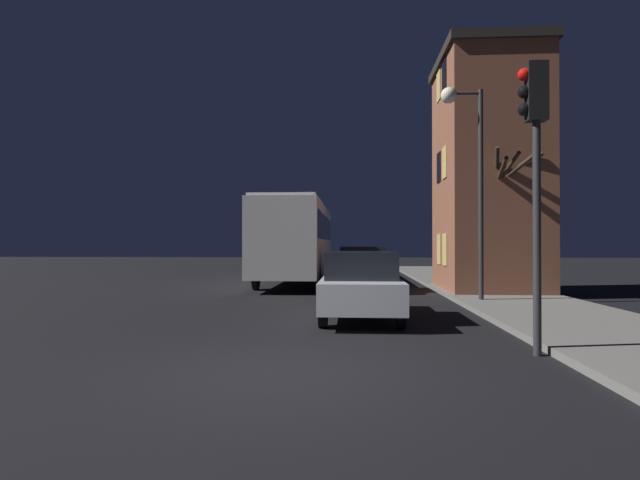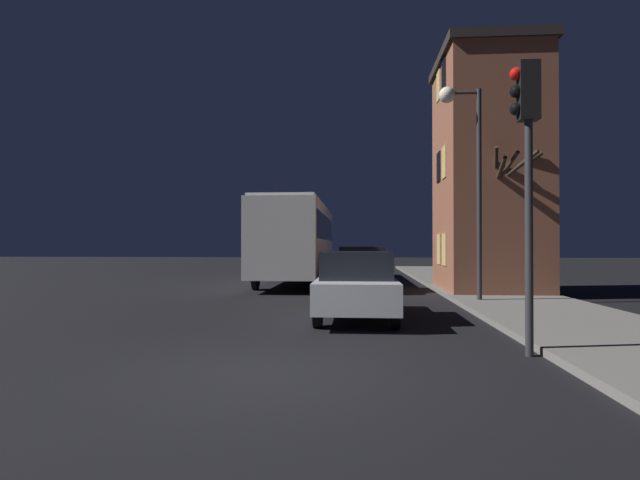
% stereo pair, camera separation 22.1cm
% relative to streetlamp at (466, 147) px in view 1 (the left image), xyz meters
% --- Properties ---
extents(ground_plane, '(120.00, 120.00, 0.00)m').
position_rel_streetlamp_xyz_m(ground_plane, '(-4.22, -7.88, -4.50)').
color(ground_plane, black).
extents(brick_building, '(3.44, 4.57, 8.31)m').
position_rel_streetlamp_xyz_m(brick_building, '(1.53, 3.44, -0.20)').
color(brick_building, brown).
rests_on(brick_building, sidewalk).
extents(streetlamp, '(1.20, 0.46, 6.11)m').
position_rel_streetlamp_xyz_m(streetlamp, '(0.00, 0.00, 0.00)').
color(streetlamp, '#28282B').
rests_on(streetlamp, sidewalk).
extents(traffic_light, '(0.43, 0.24, 4.49)m').
position_rel_streetlamp_xyz_m(traffic_light, '(-0.49, -6.72, -1.29)').
color(traffic_light, '#28282B').
rests_on(traffic_light, ground).
extents(bare_tree, '(1.55, 1.45, 4.58)m').
position_rel_streetlamp_xyz_m(bare_tree, '(1.39, 1.48, -2.00)').
color(bare_tree, '#2D2319').
rests_on(bare_tree, sidewalk).
extents(bus, '(2.52, 11.25, 3.47)m').
position_rel_streetlamp_xyz_m(bus, '(-5.70, 7.58, -2.43)').
color(bus, beige).
rests_on(bus, ground).
extents(car_near_lane, '(1.75, 4.26, 1.54)m').
position_rel_streetlamp_xyz_m(car_near_lane, '(-3.09, -3.04, -3.71)').
color(car_near_lane, '#B7BABF').
rests_on(car_near_lane, ground).
extents(car_mid_lane, '(1.83, 3.87, 1.62)m').
position_rel_streetlamp_xyz_m(car_mid_lane, '(-2.89, 4.10, -3.67)').
color(car_mid_lane, black).
rests_on(car_mid_lane, ground).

